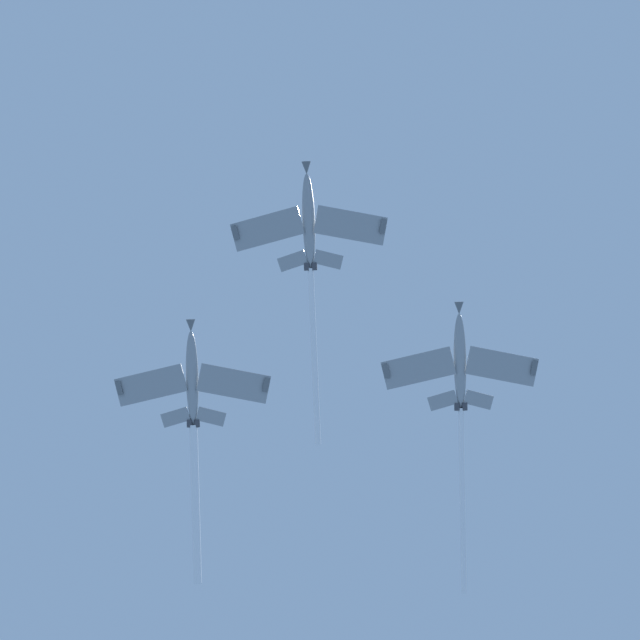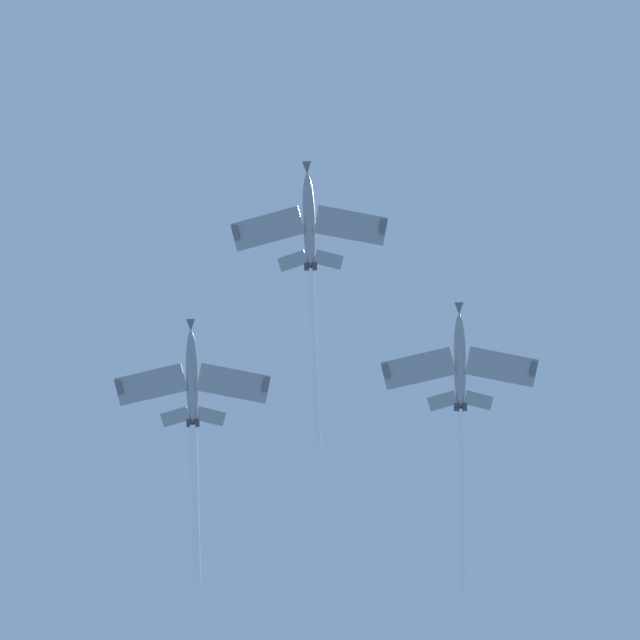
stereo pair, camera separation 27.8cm
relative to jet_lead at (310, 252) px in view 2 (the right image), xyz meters
name	(u,v)px [view 2 (the right image)]	position (x,y,z in m)	size (l,w,h in m)	color
jet_lead	(310,252)	(0.00, 0.00, 0.00)	(20.03, 32.39, 17.51)	gray
jet_left_wing	(460,392)	(-19.91, -14.44, -8.71)	(20.07, 33.67, 17.72)	gray
jet_right_wing	(193,420)	(13.90, -20.02, -9.71)	(20.08, 31.03, 16.05)	gray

